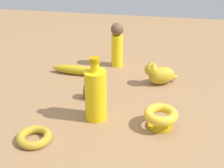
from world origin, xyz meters
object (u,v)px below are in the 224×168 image
Objects in this scene: bangle at (34,137)px; bottle_tall at (96,94)px; nail_polish_jar at (90,92)px; bowl at (161,116)px; banana at (76,70)px; person_figure_adult at (117,44)px; cat_figurine at (159,74)px.

bottle_tall reaches higher than bangle.
bowl reaches higher than nail_polish_jar.
bangle is at bearing -87.42° from banana.
person_figure_adult is at bearing 74.43° from bangle.
nail_polish_jar is at bearing -100.16° from person_figure_adult.
bowl is at bearing -64.39° from person_figure_adult.
bottle_tall is (0.05, -0.11, 0.06)m from nail_polish_jar.
cat_figurine is at bearing 32.39° from nail_polish_jar.
bowl is 0.50× the size of bottle_tall.
banana is (-0.09, 0.17, -0.00)m from nail_polish_jar.
bangle is 0.48× the size of bottle_tall.
bangle is at bearing -159.81° from bowl.
bowl is 1.03× the size of bangle.
bowl reaches higher than bangle.
person_figure_adult reaches higher than bangle.
bangle is at bearing -129.42° from cat_figurine.
person_figure_adult is 0.39m from bottle_tall.
bottle_tall is at bearing -125.09° from cat_figurine.
person_figure_adult is at bearing 142.96° from cat_figurine.
cat_figurine is 0.23m from person_figure_adult.
person_figure_adult is at bearing 79.84° from nail_polish_jar.
bangle is 0.56m from person_figure_adult.
person_figure_adult is 0.89× the size of bottle_tall.
nail_polish_jar is 0.46× the size of bowl.
bowl is 0.55× the size of person_figure_adult.
nail_polish_jar is 0.24× the size of banana.
nail_polish_jar reaches higher than bangle.
nail_polish_jar is at bearing -57.98° from banana.
nail_polish_jar is at bearing 68.75° from bangle.
nail_polish_jar is 0.14m from bottle_tall.
bangle is at bearing -105.57° from person_figure_adult.
bottle_tall reaches higher than cat_figurine.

